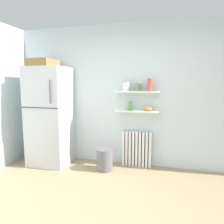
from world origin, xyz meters
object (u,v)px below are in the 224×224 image
object	(u,v)px
refrigerator	(50,115)
radiator	(137,149)
storage_jar_0	(126,86)
shelf_bowl	(148,109)
vase	(129,106)
storage_jar_1	(138,87)
trash_bin	(105,159)
storage_jar_2	(150,85)

from	to	relation	value
refrigerator	radiator	xyz separation A→B (m)	(1.62, 0.26, -0.62)
storage_jar_0	shelf_bowl	bearing A→B (deg)	0.00
refrigerator	vase	xyz separation A→B (m)	(1.47, 0.23, 0.19)
storage_jar_0	storage_jar_1	xyz separation A→B (m)	(0.21, 0.00, -0.00)
trash_bin	storage_jar_2	bearing A→B (deg)	22.83
radiator	trash_bin	bearing A→B (deg)	-147.02
radiator	shelf_bowl	size ratio (longest dim) A/B	4.17
shelf_bowl	storage_jar_1	bearing A→B (deg)	180.00
storage_jar_2	storage_jar_0	bearing A→B (deg)	180.00
radiator	refrigerator	bearing A→B (deg)	-170.83
storage_jar_1	storage_jar_0	bearing A→B (deg)	180.00
storage_jar_2	trash_bin	xyz separation A→B (m)	(-0.73, -0.31, -1.32)
storage_jar_2	shelf_bowl	size ratio (longest dim) A/B	1.51
refrigerator	trash_bin	size ratio (longest dim) A/B	5.05
storage_jar_0	refrigerator	bearing A→B (deg)	-170.68
storage_jar_0	shelf_bowl	size ratio (longest dim) A/B	1.10
storage_jar_0	vase	bearing A→B (deg)	0.00
radiator	storage_jar_0	world-z (taller)	storage_jar_0
storage_jar_0	storage_jar_1	distance (m)	0.21
storage_jar_1	shelf_bowl	world-z (taller)	storage_jar_1
refrigerator	trash_bin	world-z (taller)	refrigerator
storage_jar_0	shelf_bowl	xyz separation A→B (m)	(0.40, 0.00, -0.40)
refrigerator	storage_jar_1	distance (m)	1.72
vase	trash_bin	bearing A→B (deg)	-140.47
radiator	vase	xyz separation A→B (m)	(-0.15, -0.03, 0.81)
storage_jar_0	trash_bin	size ratio (longest dim) A/B	0.44
refrigerator	storage_jar_1	xyz separation A→B (m)	(1.62, 0.23, 0.53)
storage_jar_1	vase	distance (m)	0.37
radiator	trash_bin	distance (m)	0.63
storage_jar_2	trash_bin	bearing A→B (deg)	-157.17
storage_jar_0	vase	xyz separation A→B (m)	(0.06, 0.00, -0.35)
storage_jar_0	vase	size ratio (longest dim) A/B	1.03
radiator	trash_bin	xyz separation A→B (m)	(-0.52, -0.34, -0.13)
vase	trash_bin	xyz separation A→B (m)	(-0.37, -0.31, -0.94)
storage_jar_2	vase	distance (m)	0.52
radiator	storage_jar_0	size ratio (longest dim) A/B	3.79
storage_jar_2	shelf_bowl	distance (m)	0.43
storage_jar_1	storage_jar_2	size ratio (longest dim) A/B	0.69
refrigerator	storage_jar_2	size ratio (longest dim) A/B	8.34
shelf_bowl	storage_jar_2	bearing A→B (deg)	0.00
vase	storage_jar_1	bearing A→B (deg)	0.00
vase	shelf_bowl	bearing A→B (deg)	0.00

